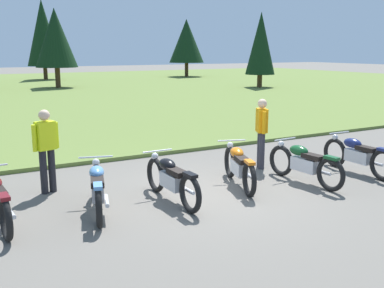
% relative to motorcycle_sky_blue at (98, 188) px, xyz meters
% --- Properties ---
extents(ground_plane, '(140.00, 140.00, 0.00)m').
position_rel_motorcycle_sky_blue_xyz_m(ground_plane, '(2.20, -0.05, -0.44)').
color(ground_plane, '#605B54').
extents(grass_moorland, '(80.00, 44.00, 0.10)m').
position_rel_motorcycle_sky_blue_xyz_m(grass_moorland, '(2.20, 25.38, -0.39)').
color(grass_moorland, '#5B7033').
rests_on(grass_moorland, ground).
extents(motorcycle_sky_blue, '(0.81, 2.04, 0.88)m').
position_rel_motorcycle_sky_blue_xyz_m(motorcycle_sky_blue, '(0.00, 0.00, 0.00)').
color(motorcycle_sky_blue, black).
rests_on(motorcycle_sky_blue, ground).
extents(motorcycle_black, '(0.62, 2.10, 0.88)m').
position_rel_motorcycle_sky_blue_xyz_m(motorcycle_black, '(1.38, -0.12, 0.00)').
color(motorcycle_black, black).
rests_on(motorcycle_black, ground).
extents(motorcycle_orange, '(0.87, 2.02, 0.88)m').
position_rel_motorcycle_sky_blue_xyz_m(motorcycle_orange, '(3.05, 0.07, 0.00)').
color(motorcycle_orange, black).
rests_on(motorcycle_orange, ground).
extents(motorcycle_british_green, '(0.62, 2.10, 0.88)m').
position_rel_motorcycle_sky_blue_xyz_m(motorcycle_british_green, '(4.40, -0.41, 0.00)').
color(motorcycle_british_green, black).
rests_on(motorcycle_british_green, ground).
extents(motorcycle_navy, '(0.62, 2.10, 0.88)m').
position_rel_motorcycle_sky_blue_xyz_m(motorcycle_navy, '(6.02, -0.43, 0.00)').
color(motorcycle_navy, black).
rests_on(motorcycle_navy, ground).
extents(rider_in_hivis_vest, '(0.35, 0.51, 1.67)m').
position_rel_motorcycle_sky_blue_xyz_m(rider_in_hivis_vest, '(4.37, 1.04, 0.51)').
color(rider_in_hivis_vest, '#2D2D38').
rests_on(rider_in_hivis_vest, ground).
extents(rider_checking_bike, '(0.53, 0.31, 1.67)m').
position_rel_motorcycle_sky_blue_xyz_m(rider_checking_bike, '(-0.52, 1.56, 0.51)').
color(rider_checking_bike, black).
rests_on(rider_checking_bike, ground).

